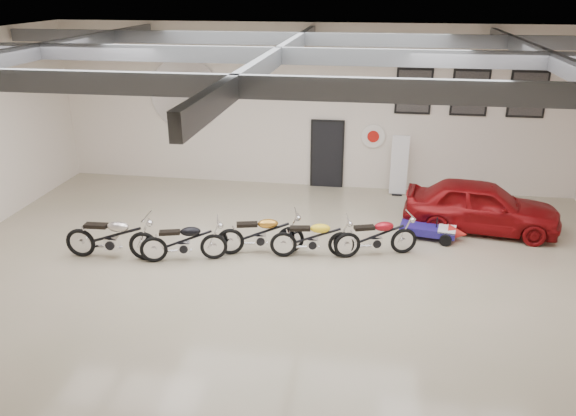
% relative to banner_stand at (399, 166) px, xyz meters
% --- Properties ---
extents(floor, '(16.00, 12.00, 0.01)m').
position_rel_banner_stand_xyz_m(floor, '(-2.72, -5.50, -0.94)').
color(floor, tan).
rests_on(floor, ground).
extents(ceiling, '(16.00, 12.00, 0.01)m').
position_rel_banner_stand_xyz_m(ceiling, '(-2.72, -5.50, 4.06)').
color(ceiling, gray).
rests_on(ceiling, back_wall).
extents(back_wall, '(16.00, 0.02, 5.00)m').
position_rel_banner_stand_xyz_m(back_wall, '(-2.72, 0.50, 1.56)').
color(back_wall, beige).
rests_on(back_wall, floor).
extents(ceiling_beams, '(15.80, 11.80, 0.32)m').
position_rel_banner_stand_xyz_m(ceiling_beams, '(-2.72, -5.50, 3.81)').
color(ceiling_beams, '#53565A').
rests_on(ceiling_beams, ceiling).
extents(door, '(0.92, 0.08, 2.10)m').
position_rel_banner_stand_xyz_m(door, '(-2.22, 0.45, 0.11)').
color(door, black).
rests_on(door, back_wall).
extents(logo_plaque, '(2.30, 0.06, 1.16)m').
position_rel_banner_stand_xyz_m(logo_plaque, '(-6.72, 0.45, 1.86)').
color(logo_plaque, silver).
rests_on(logo_plaque, back_wall).
extents(poster_left, '(1.05, 0.08, 1.35)m').
position_rel_banner_stand_xyz_m(poster_left, '(0.28, 0.46, 2.16)').
color(poster_left, black).
rests_on(poster_left, back_wall).
extents(poster_mid, '(1.05, 0.08, 1.35)m').
position_rel_banner_stand_xyz_m(poster_mid, '(1.88, 0.46, 2.16)').
color(poster_mid, black).
rests_on(poster_mid, back_wall).
extents(poster_right, '(1.05, 0.08, 1.35)m').
position_rel_banner_stand_xyz_m(poster_right, '(3.48, 0.46, 2.16)').
color(poster_right, black).
rests_on(poster_right, back_wall).
extents(oil_sign, '(0.72, 0.10, 0.72)m').
position_rel_banner_stand_xyz_m(oil_sign, '(-0.82, 0.45, 0.76)').
color(oil_sign, white).
rests_on(oil_sign, back_wall).
extents(banner_stand, '(0.51, 0.22, 1.88)m').
position_rel_banner_stand_xyz_m(banner_stand, '(0.00, 0.00, 0.00)').
color(banner_stand, white).
rests_on(banner_stand, floor).
extents(motorcycle_silver, '(2.23, 0.78, 1.15)m').
position_rel_banner_stand_xyz_m(motorcycle_silver, '(-6.74, -5.37, -0.36)').
color(motorcycle_silver, silver).
rests_on(motorcycle_silver, floor).
extents(motorcycle_black, '(2.06, 1.11, 1.03)m').
position_rel_banner_stand_xyz_m(motorcycle_black, '(-5.03, -5.23, -0.42)').
color(motorcycle_black, silver).
rests_on(motorcycle_black, floor).
extents(motorcycle_gold, '(2.15, 1.11, 1.07)m').
position_rel_banner_stand_xyz_m(motorcycle_gold, '(-3.35, -4.58, -0.40)').
color(motorcycle_gold, silver).
rests_on(motorcycle_gold, floor).
extents(motorcycle_yellow, '(2.03, 0.91, 1.02)m').
position_rel_banner_stand_xyz_m(motorcycle_yellow, '(-2.10, -4.57, -0.43)').
color(motorcycle_yellow, silver).
rests_on(motorcycle_yellow, floor).
extents(motorcycle_red, '(2.08, 1.21, 1.03)m').
position_rel_banner_stand_xyz_m(motorcycle_red, '(-0.62, -4.27, -0.42)').
color(motorcycle_red, silver).
rests_on(motorcycle_red, floor).
extents(go_kart, '(1.79, 1.04, 0.61)m').
position_rel_banner_stand_xyz_m(go_kart, '(0.82, -3.10, -0.63)').
color(go_kart, navy).
rests_on(go_kart, floor).
extents(vintage_car, '(2.08, 4.09, 1.34)m').
position_rel_banner_stand_xyz_m(vintage_car, '(2.06, -2.30, -0.27)').
color(vintage_car, maroon).
rests_on(vintage_car, floor).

